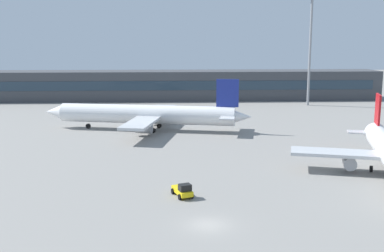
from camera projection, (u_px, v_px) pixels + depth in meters
ground_plane at (190, 142)px, 88.23m from camera, size 400.00×400.00×0.00m
terminal_building at (181, 85)px, 148.64m from camera, size 123.57×12.13×9.00m
airplane_mid at (145, 114)px, 98.91m from camera, size 43.86×31.00×10.93m
baggage_tug_yellow at (183, 190)px, 57.57m from camera, size 2.76×3.90×1.75m
floodlight_tower_west at (310, 43)px, 133.31m from camera, size 3.20×0.80×30.94m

